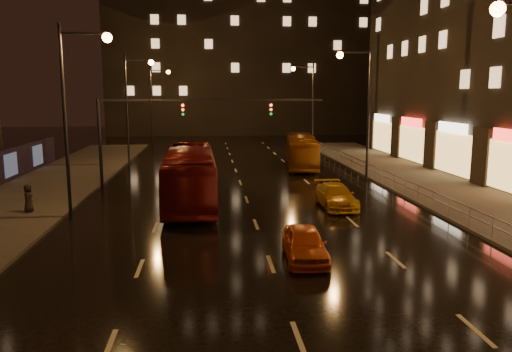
# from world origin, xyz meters

# --- Properties ---
(ground) EXTENTS (140.00, 140.00, 0.00)m
(ground) POSITION_xyz_m (0.00, 20.00, 0.00)
(ground) COLOR black
(ground) RESTS_ON ground
(sidewalk_left) EXTENTS (7.00, 70.00, 0.15)m
(sidewalk_left) POSITION_xyz_m (-13.50, 15.00, 0.07)
(sidewalk_left) COLOR #38332D
(sidewalk_left) RESTS_ON ground
(sidewalk_right) EXTENTS (7.00, 70.00, 0.15)m
(sidewalk_right) POSITION_xyz_m (13.50, 15.00, 0.07)
(sidewalk_right) COLOR #38332D
(sidewalk_right) RESTS_ON ground
(building_distant) EXTENTS (44.00, 16.00, 36.00)m
(building_distant) POSITION_xyz_m (4.00, 72.00, 18.00)
(building_distant) COLOR black
(building_distant) RESTS_ON ground
(traffic_signal) EXTENTS (15.31, 0.32, 6.20)m
(traffic_signal) POSITION_xyz_m (-5.06, 20.00, 4.74)
(traffic_signal) COLOR black
(traffic_signal) RESTS_ON ground
(railing_right) EXTENTS (0.05, 56.00, 1.00)m
(railing_right) POSITION_xyz_m (10.20, 18.00, 0.90)
(railing_right) COLOR #99999E
(railing_right) RESTS_ON sidewalk_right
(bus_red) EXTENTS (3.06, 12.09, 3.35)m
(bus_red) POSITION_xyz_m (-3.44, 15.31, 1.68)
(bus_red) COLOR #620E0E
(bus_red) RESTS_ON ground
(bus_curb) EXTENTS (3.79, 10.57, 2.88)m
(bus_curb) POSITION_xyz_m (6.00, 29.45, 1.44)
(bus_curb) COLOR #89440D
(bus_curb) RESTS_ON ground
(taxi_near) EXTENTS (1.79, 4.02, 1.34)m
(taxi_near) POSITION_xyz_m (1.39, 4.34, 0.67)
(taxi_near) COLOR #CD4F13
(taxi_near) RESTS_ON ground
(taxi_far) EXTENTS (1.88, 4.57, 1.32)m
(taxi_far) POSITION_xyz_m (5.00, 13.41, 0.66)
(taxi_far) COLOR #C98B12
(taxi_far) RESTS_ON ground
(pedestrian_c) EXTENTS (0.59, 0.81, 1.53)m
(pedestrian_c) POSITION_xyz_m (-12.12, 13.22, 0.92)
(pedestrian_c) COLOR black
(pedestrian_c) RESTS_ON sidewalk_left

